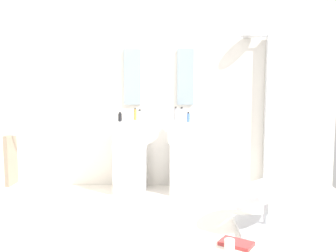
% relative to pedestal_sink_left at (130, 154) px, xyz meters
% --- Properties ---
extents(ground_plane, '(4.80, 3.60, 0.04)m').
position_rel_pedestal_sink_left_xyz_m(ground_plane, '(0.36, -1.29, -0.52)').
color(ground_plane, silver).
extents(rear_partition, '(4.80, 0.10, 2.60)m').
position_rel_pedestal_sink_left_xyz_m(rear_partition, '(0.36, 0.36, 0.80)').
color(rear_partition, silver).
rests_on(rear_partition, ground_plane).
extents(pedestal_sink_left, '(0.46, 0.46, 1.03)m').
position_rel_pedestal_sink_left_xyz_m(pedestal_sink_left, '(0.00, 0.00, 0.00)').
color(pedestal_sink_left, white).
rests_on(pedestal_sink_left, ground_plane).
extents(pedestal_sink_right, '(0.46, 0.46, 1.03)m').
position_rel_pedestal_sink_left_xyz_m(pedestal_sink_right, '(0.72, 0.00, 0.00)').
color(pedestal_sink_right, white).
rests_on(pedestal_sink_right, ground_plane).
extents(vanity_mirror_left, '(0.22, 0.03, 0.75)m').
position_rel_pedestal_sink_left_xyz_m(vanity_mirror_left, '(0.00, 0.29, 1.01)').
color(vanity_mirror_left, '#8C9EA8').
extents(vanity_mirror_right, '(0.22, 0.03, 0.75)m').
position_rel_pedestal_sink_left_xyz_m(vanity_mirror_right, '(0.72, 0.29, 1.01)').
color(vanity_mirror_right, '#8C9EA8').
extents(shower_column, '(0.49, 0.24, 2.05)m').
position_rel_pedestal_sink_left_xyz_m(shower_column, '(1.84, 0.23, 0.58)').
color(shower_column, '#B7BABF').
rests_on(shower_column, ground_plane).
extents(lounge_chair, '(1.09, 1.09, 0.65)m').
position_rel_pedestal_sink_left_xyz_m(lounge_chair, '(1.46, -1.25, -0.15)').
color(lounge_chair, '#B7BABF').
rests_on(lounge_chair, ground_plane).
extents(towel_rack, '(0.37, 0.22, 0.95)m').
position_rel_pedestal_sink_left_xyz_m(towel_rack, '(-1.07, -1.14, 0.13)').
color(towel_rack, '#B7BABF').
rests_on(towel_rack, ground_plane).
extents(area_rug, '(1.26, 0.61, 0.01)m').
position_rel_pedestal_sink_left_xyz_m(area_rug, '(1.04, -1.61, -0.49)').
color(area_rug, white).
rests_on(area_rug, ground_plane).
extents(magazine_red, '(0.33, 0.29, 0.03)m').
position_rel_pedestal_sink_left_xyz_m(magazine_red, '(1.12, -1.62, -0.47)').
color(magazine_red, '#B73838').
rests_on(magazine_red, area_rug).
extents(coffee_mug, '(0.09, 0.09, 0.09)m').
position_rel_pedestal_sink_left_xyz_m(coffee_mug, '(1.05, -1.70, -0.44)').
color(coffee_mug, white).
rests_on(coffee_mug, area_rug).
extents(soap_bottle_clear, '(0.06, 0.06, 0.16)m').
position_rel_pedestal_sink_left_xyz_m(soap_bottle_clear, '(0.14, -0.08, 0.51)').
color(soap_bottle_clear, silver).
rests_on(soap_bottle_clear, pedestal_sink_left).
extents(soap_bottle_grey, '(0.04, 0.04, 0.19)m').
position_rel_pedestal_sink_left_xyz_m(soap_bottle_grey, '(0.59, -0.03, 0.52)').
color(soap_bottle_grey, '#99999E').
rests_on(soap_bottle_grey, pedestal_sink_right).
extents(soap_bottle_black, '(0.05, 0.05, 0.12)m').
position_rel_pedestal_sink_left_xyz_m(soap_bottle_black, '(-0.12, -0.04, 0.49)').
color(soap_bottle_black, black).
rests_on(soap_bottle_black, pedestal_sink_left).
extents(soap_bottle_white, '(0.05, 0.05, 0.17)m').
position_rel_pedestal_sink_left_xyz_m(soap_bottle_white, '(0.67, 0.13, 0.52)').
color(soap_bottle_white, white).
rests_on(soap_bottle_white, pedestal_sink_right).
extents(soap_bottle_amber, '(0.04, 0.04, 0.16)m').
position_rel_pedestal_sink_left_xyz_m(soap_bottle_amber, '(0.05, 0.16, 0.51)').
color(soap_bottle_amber, '#C68C38').
rests_on(soap_bottle_amber, pedestal_sink_left).
extents(soap_bottle_blue, '(0.04, 0.04, 0.13)m').
position_rel_pedestal_sink_left_xyz_m(soap_bottle_blue, '(0.75, -0.11, 0.49)').
color(soap_bottle_blue, '#4C72B7').
rests_on(soap_bottle_blue, pedestal_sink_right).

